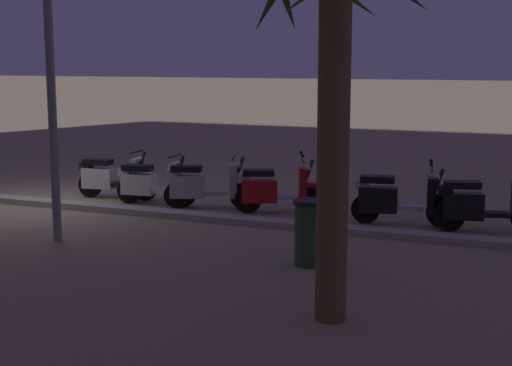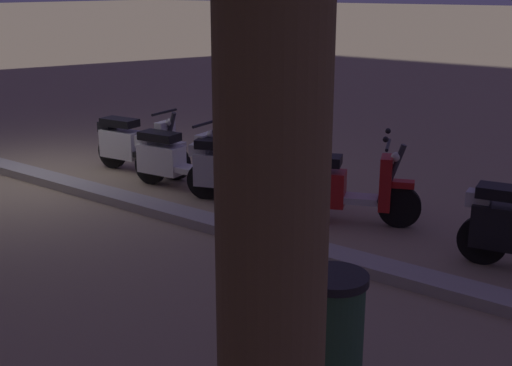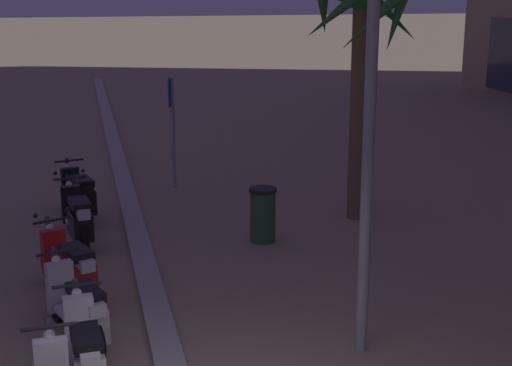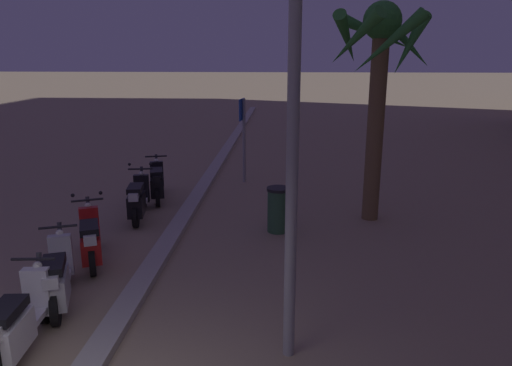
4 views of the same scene
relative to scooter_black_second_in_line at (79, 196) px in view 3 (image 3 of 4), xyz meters
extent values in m
cylinder|color=black|center=(-0.77, -0.20, -0.20)|extent=(0.53, 0.23, 0.52)
cylinder|color=black|center=(0.47, 0.13, -0.20)|extent=(0.53, 0.23, 0.52)
cube|color=black|center=(-0.19, -0.05, -0.14)|extent=(0.65, 0.43, 0.08)
cube|color=black|center=(0.26, 0.07, -0.02)|extent=(0.74, 0.48, 0.46)
cube|color=black|center=(0.28, 0.07, 0.35)|extent=(0.66, 0.44, 0.12)
cube|color=black|center=(-0.59, -0.16, 0.09)|extent=(0.22, 0.36, 0.66)
cube|color=black|center=(-0.77, -0.20, 0.09)|extent=(0.35, 0.24, 0.08)
cylinder|color=#333338|center=(-0.67, -0.18, 0.24)|extent=(0.29, 0.14, 0.69)
cylinder|color=black|center=(-0.59, -0.16, 0.56)|extent=(0.18, 0.55, 0.04)
sphere|color=white|center=(-0.69, -0.18, 0.42)|extent=(0.12, 0.12, 0.12)
cube|color=black|center=(0.55, 0.15, 0.25)|extent=(0.28, 0.26, 0.16)
cylinder|color=black|center=(0.66, -0.17, -0.20)|extent=(0.53, 0.18, 0.52)
cylinder|color=black|center=(1.96, 0.05, -0.20)|extent=(0.53, 0.18, 0.52)
cube|color=silver|center=(1.26, -0.07, -0.14)|extent=(0.64, 0.38, 0.08)
cube|color=black|center=(1.75, 0.01, -0.02)|extent=(0.72, 0.43, 0.45)
cube|color=black|center=(1.77, 0.01, 0.35)|extent=(0.64, 0.39, 0.12)
cube|color=black|center=(0.84, -0.14, 0.09)|extent=(0.19, 0.36, 0.66)
cube|color=black|center=(0.66, -0.17, 0.09)|extent=(0.34, 0.21, 0.08)
cylinder|color=#333338|center=(0.76, -0.16, 0.24)|extent=(0.29, 0.12, 0.69)
cylinder|color=black|center=(0.84, -0.14, 0.56)|extent=(0.13, 0.56, 0.04)
sphere|color=white|center=(0.74, -0.16, 0.42)|extent=(0.12, 0.12, 0.12)
cube|color=silver|center=(2.04, 0.06, 0.25)|extent=(0.27, 0.24, 0.16)
sphere|color=black|center=(0.90, -0.38, 0.68)|extent=(0.07, 0.07, 0.07)
sphere|color=black|center=(0.82, 0.10, 0.68)|extent=(0.07, 0.07, 0.07)
cylinder|color=black|center=(3.15, -0.45, -0.20)|extent=(0.52, 0.30, 0.52)
cylinder|color=black|center=(4.28, 0.03, -0.20)|extent=(0.52, 0.30, 0.52)
cube|color=silver|center=(3.67, -0.23, -0.14)|extent=(0.66, 0.49, 0.08)
cube|color=red|center=(4.08, -0.06, -0.03)|extent=(0.75, 0.56, 0.44)
cube|color=black|center=(4.10, -0.05, 0.32)|extent=(0.67, 0.51, 0.12)
cube|color=red|center=(3.32, -0.38, 0.09)|extent=(0.26, 0.37, 0.66)
cube|color=red|center=(3.15, -0.45, 0.09)|extent=(0.36, 0.27, 0.08)
cylinder|color=#333338|center=(3.24, -0.42, 0.24)|extent=(0.29, 0.18, 0.69)
cylinder|color=black|center=(3.32, -0.38, 0.56)|extent=(0.26, 0.53, 0.04)
sphere|color=white|center=(3.22, -0.42, 0.42)|extent=(0.12, 0.12, 0.12)
cube|color=silver|center=(4.35, 0.06, 0.22)|extent=(0.30, 0.28, 0.16)
sphere|color=black|center=(3.43, -0.60, 0.68)|extent=(0.07, 0.07, 0.07)
sphere|color=black|center=(3.24, -0.16, 0.68)|extent=(0.07, 0.07, 0.07)
cylinder|color=black|center=(4.55, -0.33, -0.20)|extent=(0.52, 0.27, 0.52)
cylinder|color=black|center=(5.78, 0.12, -0.20)|extent=(0.52, 0.27, 0.52)
cube|color=silver|center=(5.12, -0.12, -0.14)|extent=(0.66, 0.47, 0.08)
cube|color=silver|center=(5.58, 0.04, -0.03)|extent=(0.75, 0.53, 0.44)
cube|color=black|center=(5.60, 0.05, 0.33)|extent=(0.67, 0.49, 0.12)
cube|color=silver|center=(4.72, -0.27, 0.09)|extent=(0.25, 0.37, 0.66)
cube|color=silver|center=(4.55, -0.33, 0.09)|extent=(0.36, 0.26, 0.08)
cylinder|color=#333338|center=(4.64, -0.30, 0.24)|extent=(0.29, 0.16, 0.69)
cylinder|color=black|center=(4.72, -0.27, 0.56)|extent=(0.23, 0.54, 0.04)
sphere|color=white|center=(4.62, -0.31, 0.42)|extent=(0.12, 0.12, 0.12)
cube|color=silver|center=(5.86, 0.14, 0.23)|extent=(0.29, 0.27, 0.16)
cylinder|color=black|center=(5.73, -0.06, -0.20)|extent=(0.53, 0.15, 0.52)
cube|color=white|center=(6.28, 0.00, -0.14)|extent=(0.62, 0.33, 0.08)
cube|color=white|center=(6.71, 0.04, -0.05)|extent=(0.71, 0.38, 0.42)
cube|color=black|center=(6.73, 0.04, 0.28)|extent=(0.63, 0.35, 0.12)
cube|color=white|center=(5.90, -0.04, 0.09)|extent=(0.17, 0.35, 0.66)
cube|color=white|center=(5.73, -0.06, 0.09)|extent=(0.33, 0.19, 0.08)
cylinder|color=#333338|center=(5.83, -0.05, 0.24)|extent=(0.29, 0.10, 0.69)
cylinder|color=black|center=(5.90, -0.04, 0.56)|extent=(0.09, 0.56, 0.04)
sphere|color=white|center=(5.81, -0.05, 0.42)|extent=(0.12, 0.12, 0.12)
cube|color=white|center=(7.01, 0.06, 0.18)|extent=(0.26, 0.22, 0.16)
cube|color=white|center=(6.79, -0.34, 0.09)|extent=(0.33, 0.19, 0.08)
cylinder|color=#333338|center=(6.89, -0.33, 0.24)|extent=(0.29, 0.10, 0.69)
cylinder|color=black|center=(6.97, -0.32, 0.56)|extent=(0.09, 0.56, 0.04)
sphere|color=white|center=(6.87, -0.33, 0.42)|extent=(0.12, 0.12, 0.12)
cylinder|color=#939399|center=(-1.97, 2.04, 0.74)|extent=(0.09, 0.09, 2.40)
cube|color=#1947B7|center=(-1.98, 1.98, 1.64)|extent=(0.60, 0.11, 0.60)
cube|color=white|center=(-1.98, 1.97, 1.64)|extent=(0.33, 0.06, 0.33)
cylinder|color=brown|center=(1.05, 5.15, 1.66)|extent=(0.36, 0.36, 4.26)
cone|color=#337A33|center=(1.69, 5.18, 3.34)|extent=(0.35, 1.48, 1.31)
cone|color=#337A33|center=(1.43, 5.65, 3.33)|extent=(1.32, 1.09, 1.34)
cone|color=#337A33|center=(0.71, 5.74, 3.39)|extent=(1.46, 1.00, 1.23)
cone|color=#337A33|center=(0.27, 5.18, 3.57)|extent=(0.34, 1.68, 0.90)
cone|color=#337A33|center=(0.80, 4.49, 3.43)|extent=(1.56, 0.82, 1.16)
cone|color=#337A33|center=(1.43, 4.56, 3.42)|extent=(1.46, 1.08, 1.18)
cylinder|color=#2D5638|center=(2.00, 3.08, -0.01)|extent=(0.44, 0.44, 0.90)
cylinder|color=black|center=(2.00, 3.08, 0.46)|extent=(0.48, 0.48, 0.06)
cylinder|color=#939399|center=(6.25, 3.29, 2.73)|extent=(0.14, 0.14, 6.39)
camera|label=1|loc=(-1.31, 12.99, 2.45)|focal=52.46mm
camera|label=2|loc=(-0.09, 6.74, 2.37)|focal=46.76mm
camera|label=3|loc=(14.29, 0.12, 3.89)|focal=53.71mm
camera|label=4|loc=(11.45, 3.21, 3.13)|focal=33.54mm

